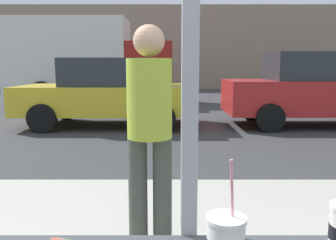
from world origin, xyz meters
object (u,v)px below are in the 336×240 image
object	(u,v)px
parked_car_red	(315,89)
box_truck	(85,59)
parked_car_yellow	(108,92)
pedestrian	(148,125)

from	to	relation	value
parked_car_red	box_truck	distance (m)	8.66
parked_car_yellow	pedestrian	bearing A→B (deg)	-77.82
parked_car_yellow	box_truck	xyz separation A→B (m)	(-1.76, 5.31, 0.88)
parked_car_yellow	parked_car_red	world-z (taller)	parked_car_red
box_truck	pedestrian	size ratio (longest dim) A/B	3.85
parked_car_yellow	parked_car_red	distance (m)	5.04
parked_car_red	pedestrian	xyz separation A→B (m)	(-3.74, -6.00, 0.15)
parked_car_yellow	pedestrian	size ratio (longest dim) A/B	2.59
parked_car_red	pedestrian	bearing A→B (deg)	-121.96
box_truck	parked_car_red	bearing A→B (deg)	-38.00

